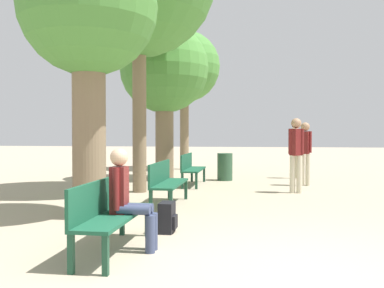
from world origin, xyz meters
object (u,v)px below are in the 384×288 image
at_px(pedestrian_near, 296,150).
at_px(bench_row_2, 191,167).
at_px(bench_row_0, 108,210).
at_px(trash_bin, 225,167).
at_px(bench_row_1, 166,180).
at_px(tree_row_0, 88,14).
at_px(tree_row_2, 164,71).
at_px(backpack, 167,218).
at_px(pedestrian_mid, 305,149).
at_px(tree_row_3, 184,68).
at_px(person_seated, 128,196).
at_px(pedestrian_far, 295,149).

bearing_deg(pedestrian_near, bench_row_2, 156.61).
xyz_separation_m(bench_row_0, trash_bin, (0.84, 7.93, -0.10)).
bearing_deg(pedestrian_near, bench_row_1, -141.37).
height_order(tree_row_0, tree_row_2, tree_row_2).
bearing_deg(bench_row_2, tree_row_2, 127.32).
bearing_deg(bench_row_0, trash_bin, 83.95).
relative_size(bench_row_0, backpack, 4.08).
xyz_separation_m(tree_row_0, pedestrian_mid, (4.07, 4.99, -2.40)).
bearing_deg(bench_row_2, tree_row_3, 101.31).
relative_size(person_seated, trash_bin, 1.51).
height_order(bench_row_1, backpack, bench_row_1).
bearing_deg(person_seated, trash_bin, 85.49).
bearing_deg(backpack, tree_row_2, 102.37).
relative_size(tree_row_2, tree_row_3, 0.88).
bearing_deg(tree_row_2, bench_row_2, -52.68).
height_order(bench_row_2, tree_row_3, tree_row_3).
relative_size(bench_row_1, pedestrian_mid, 1.03).
height_order(pedestrian_mid, trash_bin, pedestrian_mid).
relative_size(tree_row_0, person_seated, 3.79).
distance_m(pedestrian_near, pedestrian_mid, 1.53).
bearing_deg(pedestrian_far, pedestrian_mid, -87.12).
height_order(bench_row_1, person_seated, person_seated).
distance_m(tree_row_3, pedestrian_far, 5.77).
xyz_separation_m(person_seated, pedestrian_mid, (2.84, 6.85, 0.32)).
relative_size(bench_row_1, tree_row_2, 0.37).
bearing_deg(trash_bin, tree_row_3, 116.27).
distance_m(bench_row_0, bench_row_1, 3.31).
height_order(tree_row_0, trash_bin, tree_row_0).
relative_size(person_seated, pedestrian_near, 0.70).
xyz_separation_m(person_seated, pedestrian_near, (2.47, 5.37, 0.35)).
bearing_deg(tree_row_0, trash_bin, 72.81).
distance_m(bench_row_1, pedestrian_mid, 4.77).
xyz_separation_m(tree_row_0, person_seated, (1.23, -1.85, -2.72)).
xyz_separation_m(pedestrian_mid, trash_bin, (-2.22, 0.99, -0.57)).
bearing_deg(pedestrian_mid, tree_row_3, 130.69).
xyz_separation_m(person_seated, backpack, (0.27, 0.99, -0.45)).
xyz_separation_m(bench_row_2, pedestrian_near, (2.69, -1.16, 0.51)).
bearing_deg(trash_bin, bench_row_2, -122.79).
bearing_deg(bench_row_1, person_seated, -86.05).
distance_m(bench_row_2, pedestrian_near, 2.97).
bearing_deg(trash_bin, bench_row_0, -96.05).
distance_m(backpack, pedestrian_near, 4.96).
bearing_deg(bench_row_2, person_seated, -88.05).
distance_m(tree_row_3, pedestrian_near, 7.82).
relative_size(bench_row_2, pedestrian_mid, 1.03).
bearing_deg(pedestrian_far, bench_row_0, -108.59).
distance_m(backpack, pedestrian_far, 8.16).
distance_m(bench_row_0, bench_row_2, 6.62).
xyz_separation_m(bench_row_1, pedestrian_near, (2.69, 2.15, 0.51)).
bearing_deg(person_seated, backpack, 74.51).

